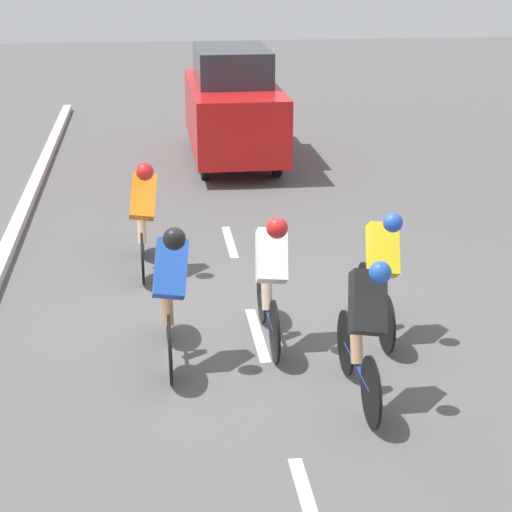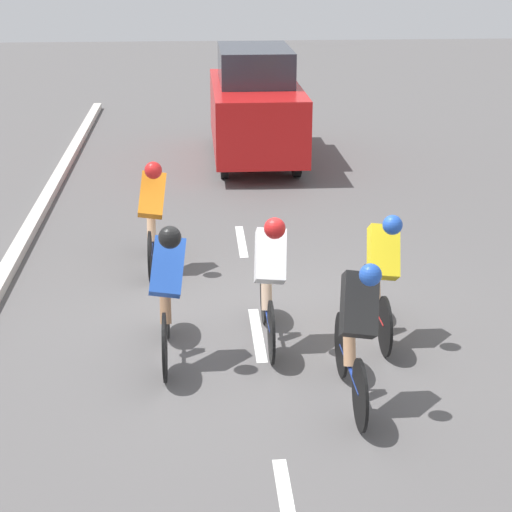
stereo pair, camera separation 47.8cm
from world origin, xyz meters
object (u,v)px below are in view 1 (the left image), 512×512
object	(u,v)px
cyclist_black	(364,326)
cyclist_yellow	(380,269)
cyclist_blue	(170,290)
cyclist_orange	(143,213)
support_car	(233,106)
cyclist_white	(271,275)

from	to	relation	value
cyclist_black	cyclist_yellow	world-z (taller)	cyclist_black
cyclist_blue	cyclist_black	size ratio (longest dim) A/B	1.01
cyclist_orange	cyclist_yellow	world-z (taller)	cyclist_orange
support_car	cyclist_blue	bearing A→B (deg)	79.96
cyclist_orange	cyclist_black	size ratio (longest dim) A/B	1.00
cyclist_black	support_car	distance (m)	9.78
cyclist_orange	cyclist_white	size ratio (longest dim) A/B	1.01
cyclist_blue	support_car	size ratio (longest dim) A/B	0.41
cyclist_blue	cyclist_black	distance (m)	2.07
cyclist_white	support_car	distance (m)	8.43
support_car	cyclist_black	bearing A→B (deg)	91.42
cyclist_blue	cyclist_white	world-z (taller)	cyclist_blue
cyclist_yellow	cyclist_orange	bearing A→B (deg)	-42.13
cyclist_white	cyclist_black	xyz separation A→B (m)	(-0.70, 1.36, -0.01)
cyclist_white	cyclist_black	world-z (taller)	cyclist_white
cyclist_blue	cyclist_yellow	xyz separation A→B (m)	(-2.32, -0.37, -0.03)
cyclist_blue	support_car	xyz separation A→B (m)	(-1.54, -8.73, 0.28)
cyclist_black	cyclist_white	bearing A→B (deg)	-62.96
cyclist_black	support_car	world-z (taller)	support_car
cyclist_orange	support_car	world-z (taller)	support_car
cyclist_white	cyclist_yellow	distance (m)	1.23
cyclist_blue	cyclist_black	bearing A→B (deg)	149.74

